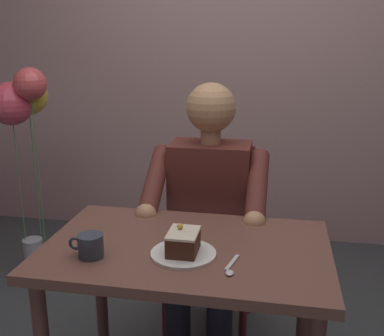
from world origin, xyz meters
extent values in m
cube|color=#B99790|center=(0.00, -1.83, 1.50)|extent=(6.40, 0.12, 3.00)
cube|color=brown|center=(0.00, 0.00, 0.71)|extent=(0.98, 0.62, 0.04)
cylinder|color=brown|center=(-0.43, -0.25, 0.36)|extent=(0.05, 0.05, 0.71)
cylinder|color=brown|center=(0.43, -0.25, 0.36)|extent=(0.05, 0.05, 0.71)
cube|color=brown|center=(0.00, -0.58, 0.45)|extent=(0.42, 0.42, 0.04)
cube|color=brown|center=(0.00, -0.77, 0.69)|extent=(0.38, 0.04, 0.45)
cylinder|color=brown|center=(-0.18, -0.40, 0.22)|extent=(0.04, 0.04, 0.45)
cylinder|color=brown|center=(0.18, -0.40, 0.22)|extent=(0.04, 0.04, 0.45)
cylinder|color=brown|center=(-0.18, -0.76, 0.22)|extent=(0.04, 0.04, 0.45)
cylinder|color=brown|center=(0.18, -0.76, 0.22)|extent=(0.04, 0.04, 0.45)
cube|color=#5E2A23|center=(0.00, -0.56, 0.72)|extent=(0.36, 0.22, 0.50)
sphere|color=tan|center=(0.00, -0.56, 1.13)|extent=(0.22, 0.22, 0.22)
cylinder|color=tan|center=(0.00, -0.56, 1.00)|extent=(0.09, 0.09, 0.06)
cylinder|color=#5E2A23|center=(-0.22, -0.42, 0.83)|extent=(0.08, 0.33, 0.26)
sphere|color=tan|center=(-0.22, -0.26, 0.73)|extent=(0.09, 0.09, 0.09)
cylinder|color=#5E2A23|center=(0.22, -0.42, 0.83)|extent=(0.08, 0.33, 0.26)
sphere|color=tan|center=(0.22, -0.26, 0.73)|extent=(0.09, 0.09, 0.09)
cylinder|color=#232A35|center=(-0.09, -0.44, 0.45)|extent=(0.13, 0.38, 0.14)
cylinder|color=#232A35|center=(0.09, -0.44, 0.45)|extent=(0.13, 0.38, 0.14)
cylinder|color=#232A35|center=(-0.09, -0.26, 0.21)|extent=(0.11, 0.11, 0.43)
cylinder|color=#232A35|center=(0.09, -0.26, 0.21)|extent=(0.11, 0.11, 0.43)
cylinder|color=white|center=(-0.01, 0.07, 0.73)|extent=(0.22, 0.22, 0.01)
cube|color=#432417|center=(-0.01, 0.07, 0.77)|extent=(0.10, 0.12, 0.07)
cube|color=beige|center=(-0.01, 0.07, 0.81)|extent=(0.10, 0.13, 0.01)
sphere|color=gold|center=(0.01, 0.06, 0.82)|extent=(0.02, 0.02, 0.02)
cylinder|color=#2E3A41|center=(0.29, 0.14, 0.77)|extent=(0.08, 0.08, 0.08)
torus|color=#2E3A41|center=(0.34, 0.14, 0.77)|extent=(0.05, 0.01, 0.05)
cylinder|color=black|center=(0.29, 0.14, 0.80)|extent=(0.07, 0.07, 0.01)
cube|color=silver|center=(-0.17, 0.11, 0.73)|extent=(0.04, 0.11, 0.01)
ellipsoid|color=silver|center=(-0.17, 0.18, 0.73)|extent=(0.03, 0.04, 0.01)
cylinder|color=#B2C1C6|center=(1.17, -0.96, 0.11)|extent=(0.12, 0.12, 0.22)
sphere|color=#DD5151|center=(1.07, -0.94, 1.18)|extent=(0.18, 0.18, 0.18)
cylinder|color=#4C9956|center=(1.07, -0.94, 0.65)|extent=(0.01, 0.01, 0.86)
sphere|color=yellow|center=(1.15, -1.03, 1.10)|extent=(0.23, 0.23, 0.23)
cylinder|color=#4C9956|center=(1.15, -1.03, 0.60)|extent=(0.01, 0.01, 0.76)
sphere|color=#E54B5F|center=(1.21, -0.95, 1.06)|extent=(0.25, 0.25, 0.25)
cylinder|color=#4C9956|center=(1.21, -0.95, 0.58)|extent=(0.01, 0.01, 0.72)
camera|label=1|loc=(-0.29, 1.43, 1.42)|focal=43.00mm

